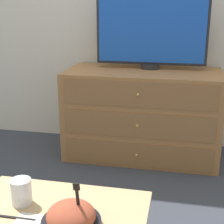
{
  "coord_description": "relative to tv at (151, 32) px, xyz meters",
  "views": [
    {
      "loc": [
        0.44,
        -2.93,
        1.21
      ],
      "look_at": [
        0.14,
        -1.44,
        0.73
      ],
      "focal_mm": 55.0,
      "sensor_mm": 36.0,
      "label": 1
    }
  ],
  "objects": [
    {
      "name": "knife",
      "position": [
        -0.36,
        -1.71,
        -0.57
      ],
      "size": [
        0.2,
        0.01,
        0.01
      ],
      "color": "black",
      "rests_on": "coffee_table"
    },
    {
      "name": "ground_plane",
      "position": [
        -0.19,
        0.19,
        -1.0
      ],
      "size": [
        12.0,
        12.0,
        0.0
      ],
      "primitive_type": "plane",
      "color": "#383D47"
    },
    {
      "name": "tv",
      "position": [
        0.0,
        0.0,
        0.0
      ],
      "size": [
        0.87,
        0.15,
        0.56
      ],
      "color": "#232328",
      "rests_on": "dresser"
    },
    {
      "name": "takeout_bowl",
      "position": [
        -0.11,
        -1.72,
        -0.53
      ],
      "size": [
        0.22,
        0.22,
        0.2
      ],
      "color": "black",
      "rests_on": "coffee_table"
    },
    {
      "name": "drink_cup",
      "position": [
        -0.36,
        -1.61,
        -0.53
      ],
      "size": [
        0.09,
        0.09,
        0.11
      ],
      "color": "white",
      "rests_on": "coffee_table"
    },
    {
      "name": "dresser",
      "position": [
        -0.04,
        -0.11,
        -0.64
      ],
      "size": [
        1.21,
        0.57,
        0.71
      ],
      "color": "#9E6B3D",
      "rests_on": "ground_plane"
    }
  ]
}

